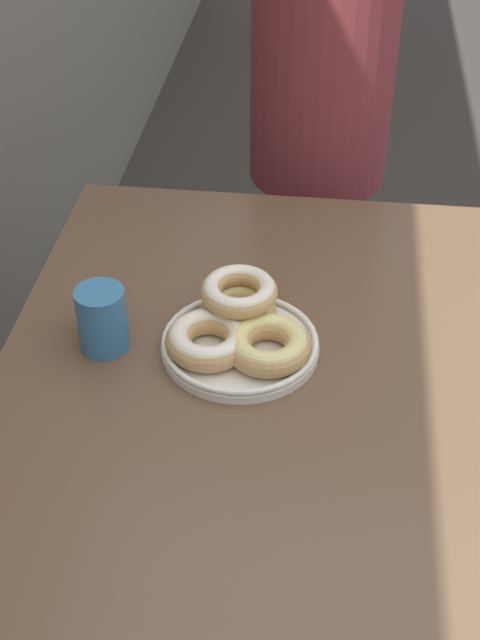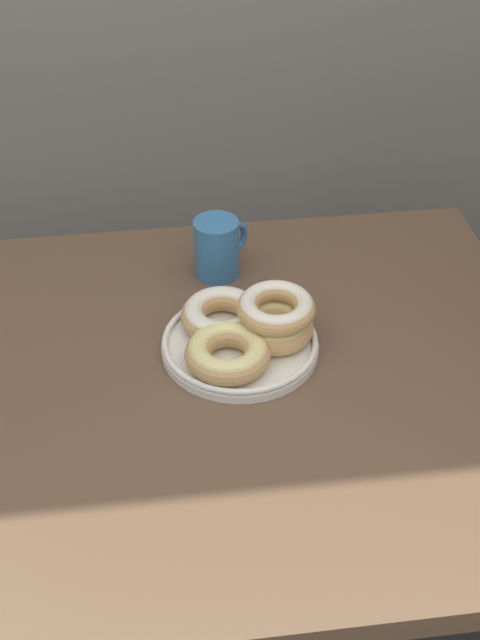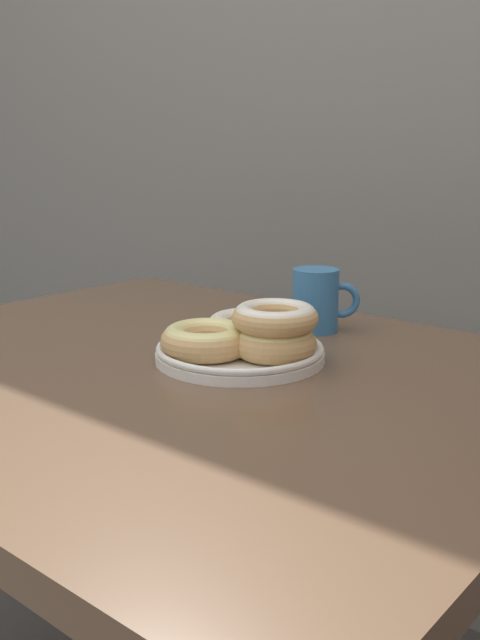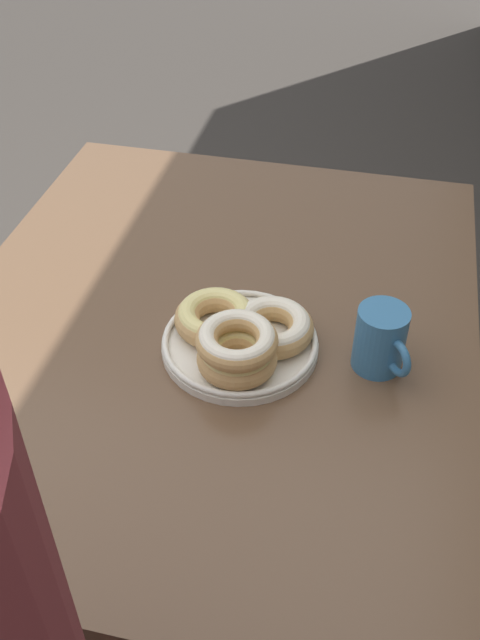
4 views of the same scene
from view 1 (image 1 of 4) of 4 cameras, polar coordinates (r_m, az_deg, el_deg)
The scene contains 4 objects.
dining_table at distance 1.39m, azimuth 2.39°, elevation -6.43°, with size 1.08×0.87×0.78m.
donut_plate at distance 1.37m, azimuth -0.07°, elevation -0.57°, with size 0.26×0.26×0.09m.
coffee_mug at distance 1.38m, azimuth -8.88°, elevation 0.15°, with size 0.10×0.09×0.11m.
person_figure at distance 1.98m, azimuth 5.14°, elevation 11.29°, with size 0.39×0.29×1.50m.
Camera 1 is at (-0.99, 0.31, 1.68)m, focal length 50.00 mm.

